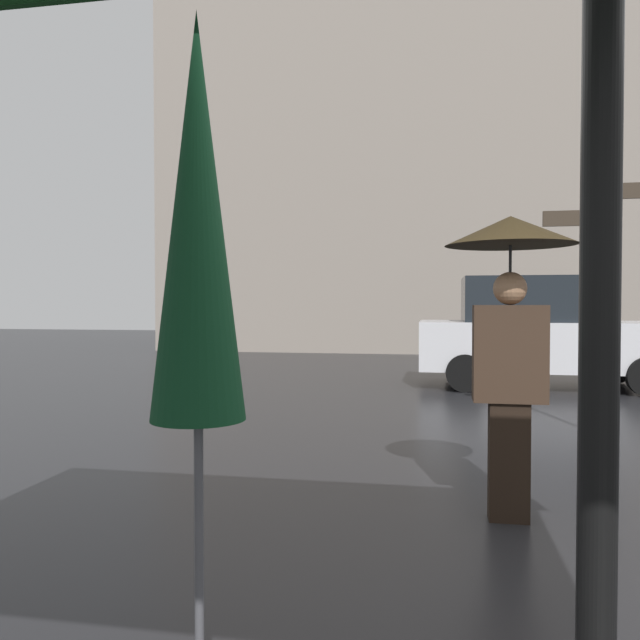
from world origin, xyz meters
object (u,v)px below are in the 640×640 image
object	(u,v)px
parked_car_left	(541,332)
street_signpost	(590,273)
pedestrian_with_umbrella	(510,296)
folded_patio_umbrella_near	(197,236)

from	to	relation	value
parked_car_left	street_signpost	world-z (taller)	street_signpost
pedestrian_with_umbrella	parked_car_left	distance (m)	7.31
folded_patio_umbrella_near	parked_car_left	distance (m)	9.73
pedestrian_with_umbrella	parked_car_left	world-z (taller)	pedestrian_with_umbrella
pedestrian_with_umbrella	street_signpost	xyz separation A→B (m)	(1.27, 3.30, 0.30)
parked_car_left	street_signpost	bearing A→B (deg)	-99.63
street_signpost	parked_car_left	bearing A→B (deg)	88.69
parked_car_left	street_signpost	xyz separation A→B (m)	(-0.09, -3.87, 0.85)
parked_car_left	street_signpost	size ratio (longest dim) A/B	1.44
pedestrian_with_umbrella	street_signpost	world-z (taller)	street_signpost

